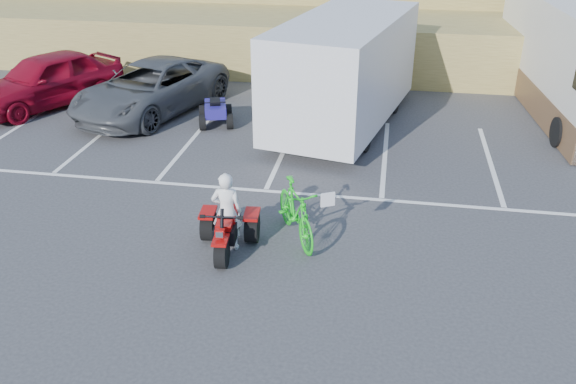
% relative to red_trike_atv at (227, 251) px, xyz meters
% --- Properties ---
extents(ground, '(100.00, 100.00, 0.00)m').
position_rel_red_trike_atv_xyz_m(ground, '(0.20, 0.31, 0.00)').
color(ground, '#353538').
rests_on(ground, ground).
extents(parking_stripes, '(28.00, 5.16, 0.01)m').
position_rel_red_trike_atv_xyz_m(parking_stripes, '(1.07, 4.37, 0.00)').
color(parking_stripes, white).
rests_on(parking_stripes, ground).
extents(grass_embankment, '(40.00, 8.50, 3.10)m').
position_rel_red_trike_atv_xyz_m(grass_embankment, '(0.20, 15.79, 1.42)').
color(grass_embankment, olive).
rests_on(grass_embankment, ground).
extents(red_trike_atv, '(1.31, 1.66, 1.01)m').
position_rel_red_trike_atv_xyz_m(red_trike_atv, '(0.00, 0.00, 0.00)').
color(red_trike_atv, '#A00A09').
rests_on(red_trike_atv, ground).
extents(rider, '(0.62, 0.44, 1.61)m').
position_rel_red_trike_atv_xyz_m(rider, '(-0.01, 0.15, 0.80)').
color(rider, white).
rests_on(rider, ground).
extents(green_dirt_bike, '(1.45, 2.06, 1.22)m').
position_rel_red_trike_atv_xyz_m(green_dirt_bike, '(1.24, 0.72, 0.61)').
color(green_dirt_bike, '#14BF19').
rests_on(green_dirt_bike, ground).
extents(grey_pickup, '(4.18, 6.14, 1.56)m').
position_rel_red_trike_atv_xyz_m(grey_pickup, '(-4.44, 7.60, 0.78)').
color(grey_pickup, '#424549').
rests_on(grey_pickup, ground).
extents(red_car, '(4.19, 5.35, 1.70)m').
position_rel_red_trike_atv_xyz_m(red_car, '(-7.97, 7.68, 0.85)').
color(red_car, maroon).
rests_on(red_car, ground).
extents(cargo_trailer, '(4.06, 7.14, 3.14)m').
position_rel_red_trike_atv_xyz_m(cargo_trailer, '(1.56, 7.43, 1.70)').
color(cargo_trailer, silver).
rests_on(cargo_trailer, ground).
extents(rv_motorhome, '(3.08, 9.35, 3.30)m').
position_rel_red_trike_atv_xyz_m(rv_motorhome, '(8.36, 10.04, 1.43)').
color(rv_motorhome, silver).
rests_on(rv_motorhome, ground).
extents(quad_atv_blue, '(1.33, 1.55, 0.86)m').
position_rel_red_trike_atv_xyz_m(quad_atv_blue, '(-2.17, 6.87, 0.00)').
color(quad_atv_blue, navy).
rests_on(quad_atv_blue, ground).
extents(quad_atv_green, '(1.26, 1.51, 0.87)m').
position_rel_red_trike_atv_xyz_m(quad_atv_green, '(0.01, 7.76, 0.00)').
color(quad_atv_green, '#166124').
rests_on(quad_atv_green, ground).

